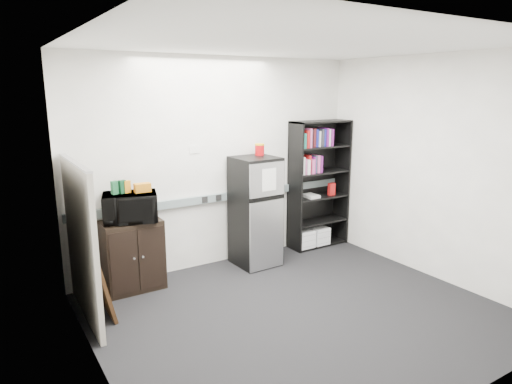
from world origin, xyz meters
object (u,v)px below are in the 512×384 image
at_px(cubicle_partition, 81,242).
at_px(cabinet, 133,255).
at_px(bookshelf, 318,181).
at_px(refrigerator, 256,212).
at_px(microwave, 130,207).

height_order(cubicle_partition, cabinet, cubicle_partition).
height_order(bookshelf, refrigerator, bookshelf).
bearing_deg(bookshelf, refrigerator, -172.82).
xyz_separation_m(bookshelf, cabinet, (-2.78, -0.07, -0.56)).
distance_m(cubicle_partition, microwave, 0.76).
relative_size(bookshelf, microwave, 3.15).
relative_size(cabinet, microwave, 1.41).
height_order(microwave, refrigerator, refrigerator).
relative_size(cubicle_partition, cabinet, 1.96).
bearing_deg(refrigerator, bookshelf, 5.25).
bearing_deg(refrigerator, microwave, 175.81).
height_order(cabinet, microwave, microwave).
xyz_separation_m(cabinet, microwave, (0.00, -0.02, 0.58)).
bearing_deg(cubicle_partition, bookshelf, 8.13).
height_order(cubicle_partition, microwave, cubicle_partition).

